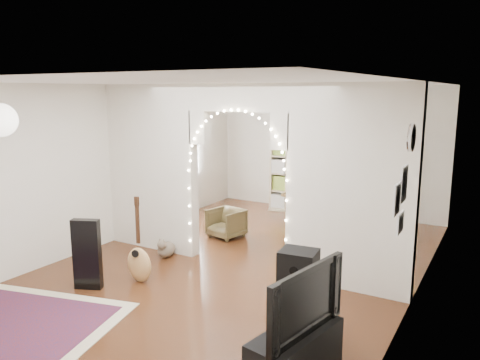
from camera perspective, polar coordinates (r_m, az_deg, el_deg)
The scene contains 24 objects.
floor at distance 7.21m, azimuth -0.10°, elevation -10.25°, with size 7.50×7.50×0.00m, color black.
ceiling at distance 6.73m, azimuth -0.11°, elevation 11.73°, with size 5.00×7.50×0.02m, color white.
wall_back at distance 10.23m, azimuth 10.52°, elevation 3.65°, with size 5.00×0.02×2.70m, color silver.
wall_left at distance 8.37m, azimuth -15.09°, elevation 1.90°, with size 0.02×7.50×2.70m, color silver.
wall_right at distance 6.02m, azimuth 20.97°, elevation -1.82°, with size 0.02×7.50×2.70m, color silver.
divider_wall at distance 6.83m, azimuth -0.10°, elevation 0.98°, with size 5.00×0.20×2.70m.
fairy_lights at distance 6.70m, azimuth -0.66°, elevation 1.87°, with size 1.64×0.04×1.60m, color #FFEABF, non-canonical shape.
window at distance 9.67m, azimuth -7.45°, elevation 4.23°, with size 0.04×1.20×1.40m, color white.
wall_clock at distance 5.32m, azimuth 20.25°, elevation 4.85°, with size 0.31×0.31×0.03m, color white.
picture_frames at distance 5.02m, azimuth 19.00°, elevation -2.33°, with size 0.02×0.50×0.70m, color white, non-canonical shape.
paper_lantern at distance 6.30m, azimuth -27.17°, elevation 6.52°, with size 0.40×0.40×0.40m, color white.
ceiling_fan at distance 8.52m, azimuth 6.75°, elevation 9.44°, with size 1.10×1.10×0.30m, color #A98C38, non-canonical shape.
area_rug at distance 6.10m, azimuth -26.70°, elevation -15.45°, with size 2.40×1.80×0.02m, color maroon.
guitar_case at distance 6.55m, azimuth -18.15°, elevation -8.60°, with size 0.36×0.12×0.95m, color black.
acoustic_guitar at distance 6.59m, azimuth -12.25°, elevation -8.45°, with size 0.43×0.22×1.02m.
tabby_cat at distance 7.54m, azimuth -9.03°, elevation -8.29°, with size 0.29×0.53×0.35m.
floor_speaker at distance 5.10m, azimuth 7.05°, elevation -13.70°, with size 0.41×0.37×0.97m.
media_console at distance 4.50m, azimuth 6.75°, elevation -20.61°, with size 0.40×1.00×0.50m, color black.
tv at distance 4.24m, azimuth 6.92°, elevation -14.13°, with size 1.07×0.14×0.62m, color black.
bookcase at distance 10.20m, azimuth 8.02°, elevation 0.58°, with size 1.56×0.39×1.60m, color #C4B08E.
dining_table at distance 8.60m, azimuth 9.82°, elevation -2.19°, with size 1.29×0.94×0.76m.
flower_vase at distance 8.56m, azimuth 9.85°, elevation -1.09°, with size 0.18×0.18×0.19m, color silver.
dining_chair_left at distance 8.43m, azimuth -1.70°, elevation -5.26°, with size 0.55×0.57×0.52m, color brown.
dining_chair_right at distance 8.32m, azimuth 8.59°, elevation -5.48°, with size 0.59×0.61×0.55m, color brown.
Camera 1 is at (3.38, -5.82, 2.59)m, focal length 35.00 mm.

